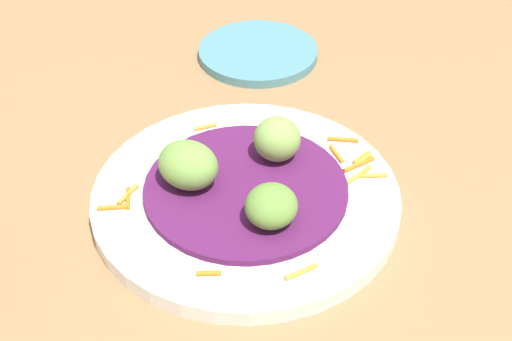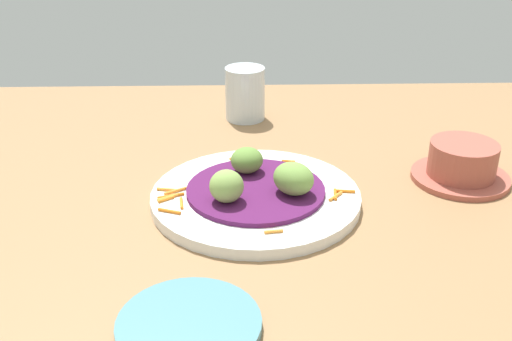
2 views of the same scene
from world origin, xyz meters
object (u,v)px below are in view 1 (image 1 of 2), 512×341
Objects in this scene: main_plate at (246,198)px; guac_scoop_left at (277,139)px; guac_scoop_right at (271,206)px; side_plate_small at (258,52)px; guac_scoop_center at (188,165)px.

guac_scoop_left reaches higher than main_plate.
guac_scoop_right is (1.06, -4.83, 3.10)cm from main_plate.
side_plate_small is at bearing 81.20° from guac_scoop_left.
guac_scoop_left is at bearing -98.80° from side_plate_small.
guac_scoop_center is at bearing -167.68° from guac_scoop_left.
guac_scoop_center reaches higher than side_plate_small.
guac_scoop_center is 26.08cm from side_plate_small.
guac_scoop_center is 0.40× the size of side_plate_small.
side_plate_small is (3.29, 21.22, -3.67)cm from guac_scoop_left.
guac_scoop_center is (-4.71, 1.50, 3.43)cm from main_plate.
guac_scoop_right is at bearing -101.33° from side_plate_small.
side_plate_small is (11.66, 23.04, -3.67)cm from guac_scoop_center.
guac_scoop_right is at bearing -107.68° from guac_scoop_left.
guac_scoop_right is at bearing -77.68° from main_plate.
guac_scoop_left is at bearing 42.32° from main_plate.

